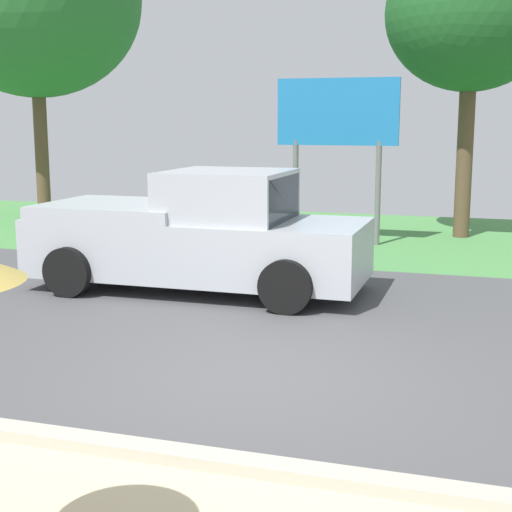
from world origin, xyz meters
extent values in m
cube|color=#4C4C4F|center=(0.00, 2.00, -0.05)|extent=(40.00, 8.00, 0.10)
cube|color=#4D8E49|center=(0.00, 10.00, -0.05)|extent=(40.00, 8.00, 0.10)
cube|color=#B2AD9E|center=(0.00, -2.00, 0.05)|extent=(40.00, 0.24, 0.10)
cube|color=#ADB2BA|center=(-2.08, 3.67, 0.68)|extent=(5.20, 2.00, 0.90)
cube|color=#ADB2BA|center=(-1.58, 3.67, 1.43)|extent=(1.80, 1.84, 0.90)
cube|color=#2D3842|center=(-0.73, 3.67, 1.43)|extent=(0.10, 1.70, 0.77)
cube|color=#ADB2BA|center=(-3.38, 3.67, 1.23)|extent=(2.40, 2.00, 0.20)
cylinder|color=black|center=(-0.38, 4.67, 0.38)|extent=(0.76, 0.28, 0.76)
cylinder|color=black|center=(-0.38, 2.67, 0.38)|extent=(0.76, 0.28, 0.76)
cylinder|color=black|center=(-3.78, 4.67, 0.38)|extent=(0.76, 0.28, 0.76)
cylinder|color=black|center=(-3.78, 2.67, 0.38)|extent=(0.76, 0.28, 0.76)
cylinder|color=slate|center=(-1.83, 8.81, 1.10)|extent=(0.12, 0.12, 2.20)
cylinder|color=slate|center=(-0.03, 8.81, 1.10)|extent=(0.12, 0.12, 2.20)
cube|color=#1E72B2|center=(-0.93, 8.81, 2.80)|extent=(2.60, 0.10, 1.40)
cylinder|color=brown|center=(1.65, 10.50, 1.87)|extent=(0.36, 0.36, 3.74)
ellipsoid|color=#1E5623|center=(1.65, 10.50, 4.93)|extent=(3.74, 3.74, 3.40)
cylinder|color=brown|center=(-9.43, 10.74, 1.99)|extent=(0.36, 0.36, 3.97)
camera|label=1|loc=(2.23, -7.07, 2.64)|focal=52.62mm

